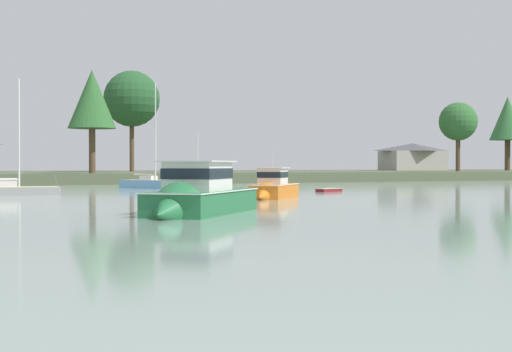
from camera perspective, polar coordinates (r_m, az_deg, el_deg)
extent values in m
cube|color=#4C563D|center=(109.95, -15.98, -0.04)|extent=(222.64, 46.87, 1.32)
cube|color=maroon|center=(64.47, 5.62, -1.13)|extent=(2.60, 1.74, 0.38)
cube|color=#C6B289|center=(64.46, 5.62, -0.96)|extent=(2.72, 1.85, 0.05)
cube|color=tan|center=(64.46, 5.62, -1.00)|extent=(0.37, 0.85, 0.03)
cube|color=#669ECC|center=(74.07, -8.05, -0.85)|extent=(5.43, 6.32, 1.35)
cube|color=#CCB78E|center=(74.05, -8.05, -0.31)|extent=(5.02, 5.88, 0.04)
cube|color=silver|center=(74.25, -8.26, -0.14)|extent=(1.76, 1.83, 0.40)
cylinder|color=silver|center=(73.80, -7.72, 3.42)|extent=(0.13, 0.13, 9.58)
cylinder|color=silver|center=(74.52, -8.55, 0.09)|extent=(1.72, 2.18, 0.11)
cylinder|color=silver|center=(74.52, -8.55, 0.13)|extent=(1.58, 1.99, 0.14)
cylinder|color=#999999|center=(73.02, -6.88, 3.43)|extent=(1.65, 2.13, 9.53)
cube|color=#236B3D|center=(35.65, -4.10, -2.47)|extent=(7.54, 8.08, 1.71)
cone|color=#236B3D|center=(31.87, -6.73, -2.87)|extent=(3.48, 3.44, 2.62)
cube|color=silver|center=(35.61, -4.11, -1.14)|extent=(7.74, 8.28, 0.05)
cube|color=silver|center=(34.99, -4.48, -0.02)|extent=(3.87, 3.96, 1.35)
cube|color=#19232D|center=(34.99, -4.48, 0.20)|extent=(3.94, 4.04, 0.49)
cube|color=beige|center=(34.99, -4.48, 1.13)|extent=(4.40, 4.49, 0.06)
cylinder|color=silver|center=(35.00, -4.48, 2.25)|extent=(0.03, 0.03, 1.31)
cube|color=gray|center=(59.21, -18.28, -1.34)|extent=(7.36, 2.49, 1.06)
cube|color=#CCB78E|center=(59.19, -18.28, -0.81)|extent=(6.91, 2.24, 0.04)
cube|color=silver|center=(59.19, -18.63, -0.58)|extent=(1.69, 1.29, 0.43)
cylinder|color=silver|center=(59.22, -17.74, 3.19)|extent=(0.14, 0.14, 8.21)
cylinder|color=#999999|center=(59.25, -16.34, 3.17)|extent=(2.89, 0.31, 8.17)
cube|color=orange|center=(52.35, 1.45, -1.44)|extent=(5.75, 6.41, 1.49)
cone|color=orange|center=(49.16, 0.54, -1.59)|extent=(2.60, 2.60, 1.85)
cube|color=silver|center=(52.33, 1.45, -0.66)|extent=(5.90, 6.56, 0.05)
cube|color=silver|center=(51.76, 1.30, -0.02)|extent=(2.73, 2.83, 1.11)
cube|color=#19232D|center=(51.75, 1.30, 0.10)|extent=(2.79, 2.89, 0.40)
cube|color=beige|center=(51.75, 1.30, 0.63)|extent=(3.11, 3.21, 0.06)
cylinder|color=silver|center=(51.75, 1.30, 1.29)|extent=(0.03, 0.03, 1.13)
cylinder|color=brown|center=(91.47, -12.47, 2.97)|extent=(0.78, 0.78, 8.79)
cone|color=#2D602D|center=(91.75, -12.48, 5.80)|extent=(5.78, 5.78, 7.06)
cylinder|color=brown|center=(140.85, 18.75, 2.23)|extent=(0.97, 0.97, 8.98)
cone|color=#336B38|center=(141.06, 18.76, 4.22)|extent=(6.38, 6.38, 7.80)
cylinder|color=brown|center=(119.96, 15.25, 1.89)|extent=(0.71, 0.71, 6.42)
sphere|color=#2D602D|center=(120.13, 15.26, 4.06)|extent=(5.97, 5.97, 5.97)
cylinder|color=brown|center=(112.09, -9.51, 2.63)|extent=(0.68, 0.68, 8.96)
sphere|color=#235128|center=(112.47, -9.52, 5.87)|extent=(8.35, 8.35, 8.35)
cube|color=#9E998E|center=(138.78, 11.95, 1.16)|extent=(11.26, 6.03, 3.54)
pyramid|color=#47474C|center=(138.81, 11.95, 2.18)|extent=(12.16, 6.52, 1.40)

